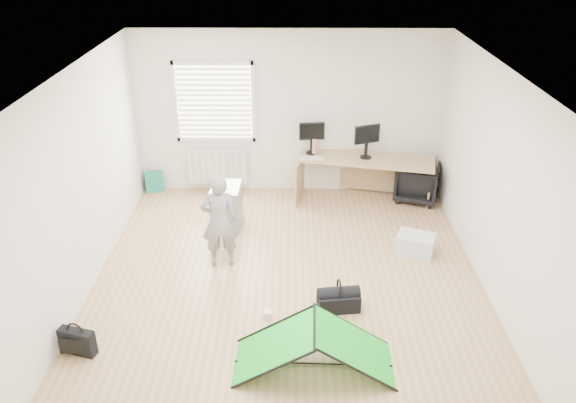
{
  "coord_description": "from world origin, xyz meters",
  "views": [
    {
      "loc": [
        0.05,
        -6.01,
        4.24
      ],
      "look_at": [
        0.0,
        0.4,
        0.95
      ],
      "focal_mm": 35.0,
      "sensor_mm": 36.0,
      "label": 1
    }
  ],
  "objects_px": {
    "thermos": "(314,146)",
    "person": "(219,221)",
    "desk": "(365,179)",
    "laptop_bag": "(77,342)",
    "kite": "(314,346)",
    "monitor_right": "(366,146)",
    "filing_cabinet": "(227,206)",
    "monitor_left": "(312,142)",
    "office_chair": "(417,182)",
    "duffel_bag": "(338,301)",
    "storage_crate": "(415,244)"
  },
  "relations": [
    {
      "from": "filing_cabinet",
      "to": "kite",
      "type": "xyz_separation_m",
      "value": [
        1.21,
        -2.96,
        -0.07
      ]
    },
    {
      "from": "filing_cabinet",
      "to": "person",
      "type": "height_order",
      "value": "person"
    },
    {
      "from": "office_chair",
      "to": "laptop_bag",
      "type": "relative_size",
      "value": 1.73
    },
    {
      "from": "monitor_left",
      "to": "person",
      "type": "bearing_deg",
      "value": -126.23
    },
    {
      "from": "filing_cabinet",
      "to": "storage_crate",
      "type": "relative_size",
      "value": 1.3
    },
    {
      "from": "storage_crate",
      "to": "filing_cabinet",
      "type": "bearing_deg",
      "value": 164.51
    },
    {
      "from": "thermos",
      "to": "person",
      "type": "bearing_deg",
      "value": -121.74
    },
    {
      "from": "desk",
      "to": "laptop_bag",
      "type": "xyz_separation_m",
      "value": [
        -3.49,
        -3.71,
        -0.22
      ]
    },
    {
      "from": "kite",
      "to": "monitor_right",
      "type": "bearing_deg",
      "value": 78.24
    },
    {
      "from": "desk",
      "to": "office_chair",
      "type": "relative_size",
      "value": 3.14
    },
    {
      "from": "monitor_right",
      "to": "kite",
      "type": "xyz_separation_m",
      "value": [
        -0.96,
        -3.9,
        -0.68
      ]
    },
    {
      "from": "monitor_right",
      "to": "thermos",
      "type": "relative_size",
      "value": 1.61
    },
    {
      "from": "monitor_left",
      "to": "thermos",
      "type": "height_order",
      "value": "monitor_left"
    },
    {
      "from": "filing_cabinet",
      "to": "desk",
      "type": "bearing_deg",
      "value": 24.64
    },
    {
      "from": "monitor_right",
      "to": "laptop_bag",
      "type": "relative_size",
      "value": 1.07
    },
    {
      "from": "laptop_bag",
      "to": "desk",
      "type": "bearing_deg",
      "value": 62.86
    },
    {
      "from": "desk",
      "to": "thermos",
      "type": "height_order",
      "value": "thermos"
    },
    {
      "from": "duffel_bag",
      "to": "person",
      "type": "bearing_deg",
      "value": 140.21
    },
    {
      "from": "filing_cabinet",
      "to": "monitor_right",
      "type": "xyz_separation_m",
      "value": [
        2.17,
        0.93,
        0.61
      ]
    },
    {
      "from": "monitor_right",
      "to": "person",
      "type": "xyz_separation_m",
      "value": [
        -2.14,
        -1.98,
        -0.28
      ]
    },
    {
      "from": "desk",
      "to": "laptop_bag",
      "type": "height_order",
      "value": "desk"
    },
    {
      "from": "person",
      "to": "monitor_right",
      "type": "bearing_deg",
      "value": -145.11
    },
    {
      "from": "thermos",
      "to": "office_chair",
      "type": "height_order",
      "value": "thermos"
    },
    {
      "from": "monitor_right",
      "to": "duffel_bag",
      "type": "height_order",
      "value": "monitor_right"
    },
    {
      "from": "office_chair",
      "to": "laptop_bag",
      "type": "distance_m",
      "value": 5.73
    },
    {
      "from": "filing_cabinet",
      "to": "monitor_left",
      "type": "height_order",
      "value": "monitor_left"
    },
    {
      "from": "filing_cabinet",
      "to": "thermos",
      "type": "height_order",
      "value": "thermos"
    },
    {
      "from": "desk",
      "to": "laptop_bag",
      "type": "bearing_deg",
      "value": -121.05
    },
    {
      "from": "filing_cabinet",
      "to": "kite",
      "type": "height_order",
      "value": "filing_cabinet"
    },
    {
      "from": "thermos",
      "to": "duffel_bag",
      "type": "bearing_deg",
      "value": -86.35
    },
    {
      "from": "storage_crate",
      "to": "laptop_bag",
      "type": "height_order",
      "value": "laptop_bag"
    },
    {
      "from": "monitor_left",
      "to": "laptop_bag",
      "type": "xyz_separation_m",
      "value": [
        -2.62,
        -3.91,
        -0.78
      ]
    },
    {
      "from": "desk",
      "to": "thermos",
      "type": "xyz_separation_m",
      "value": [
        -0.83,
        0.17,
        0.5
      ]
    },
    {
      "from": "monitor_right",
      "to": "filing_cabinet",
      "type": "bearing_deg",
      "value": -178.08
    },
    {
      "from": "thermos",
      "to": "laptop_bag",
      "type": "distance_m",
      "value": 4.76
    },
    {
      "from": "monitor_right",
      "to": "person",
      "type": "bearing_deg",
      "value": -158.63
    },
    {
      "from": "person",
      "to": "laptop_bag",
      "type": "relative_size",
      "value": 3.33
    },
    {
      "from": "monitor_left",
      "to": "laptop_bag",
      "type": "relative_size",
      "value": 1.03
    },
    {
      "from": "office_chair",
      "to": "duffel_bag",
      "type": "distance_m",
      "value": 3.3
    },
    {
      "from": "person",
      "to": "storage_crate",
      "type": "relative_size",
      "value": 2.62
    },
    {
      "from": "filing_cabinet",
      "to": "person",
      "type": "xyz_separation_m",
      "value": [
        0.03,
        -1.04,
        0.34
      ]
    },
    {
      "from": "monitor_left",
      "to": "duffel_bag",
      "type": "xyz_separation_m",
      "value": [
        0.24,
        -3.13,
        -0.83
      ]
    },
    {
      "from": "storage_crate",
      "to": "duffel_bag",
      "type": "xyz_separation_m",
      "value": [
        -1.16,
        -1.27,
        -0.03
      ]
    },
    {
      "from": "office_chair",
      "to": "duffel_bag",
      "type": "height_order",
      "value": "office_chair"
    },
    {
      "from": "thermos",
      "to": "office_chair",
      "type": "bearing_deg",
      "value": -5.59
    },
    {
      "from": "monitor_left",
      "to": "office_chair",
      "type": "bearing_deg",
      "value": -12.24
    },
    {
      "from": "laptop_bag",
      "to": "storage_crate",
      "type": "bearing_deg",
      "value": 43.06
    },
    {
      "from": "desk",
      "to": "monitor_left",
      "type": "relative_size",
      "value": 5.27
    },
    {
      "from": "desk",
      "to": "monitor_right",
      "type": "relative_size",
      "value": 5.05
    },
    {
      "from": "monitor_right",
      "to": "storage_crate",
      "type": "height_order",
      "value": "monitor_right"
    }
  ]
}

